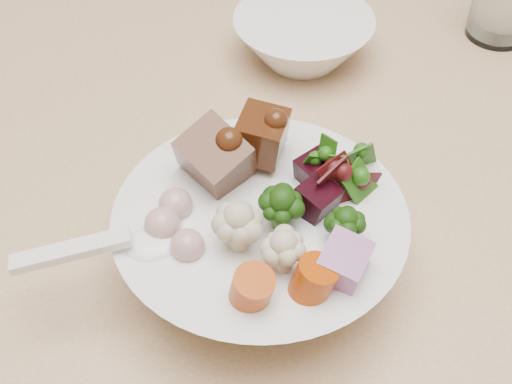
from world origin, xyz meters
TOP-DOWN VIEW (x-y plane):
  - dining_table at (0.19, -0.03)m, footprint 1.60×1.11m
  - food_bowl at (-0.11, -0.06)m, footprint 0.23×0.23m
  - soup_spoon at (-0.20, -0.06)m, footprint 0.13×0.05m
  - side_bowl at (0.05, 0.18)m, footprint 0.15×0.15m

SIDE VIEW (x-z plane):
  - dining_table at x=0.19m, z-range 0.27..0.96m
  - side_bowl at x=0.05m, z-range 0.69..0.74m
  - food_bowl at x=-0.11m, z-range 0.66..0.79m
  - soup_spoon at x=-0.20m, z-range 0.74..0.76m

